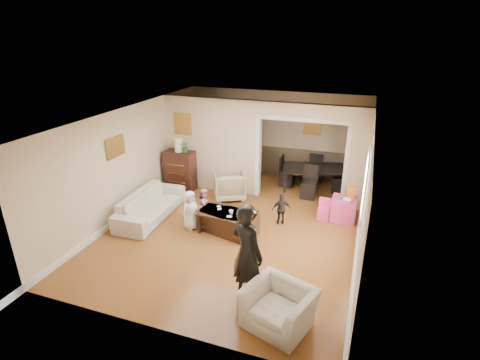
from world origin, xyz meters
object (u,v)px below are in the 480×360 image
at_px(sofa, 150,205).
at_px(cyan_cup, 340,197).
at_px(table_lamp, 179,145).
at_px(child_toddler, 281,209).
at_px(coffee_table, 228,222).
at_px(adult_person, 247,253).
at_px(child_kneel_a, 190,210).
at_px(armchair_front, 279,307).
at_px(dining_table, 313,178).
at_px(child_kneel_b, 205,205).
at_px(play_table, 344,209).
at_px(dresser, 180,171).
at_px(coffee_cup, 231,212).
at_px(armchair_back, 229,185).

distance_m(sofa, cyan_cup, 4.56).
relative_size(table_lamp, child_toddler, 0.47).
distance_m(coffee_table, cyan_cup, 2.73).
relative_size(adult_person, child_kneel_a, 1.90).
bearing_deg(armchair_front, dining_table, 112.09).
xyz_separation_m(sofa, dining_table, (3.45, 3.04, -0.00)).
bearing_deg(child_kneel_b, child_kneel_a, 155.58).
bearing_deg(dining_table, play_table, -73.20).
bearing_deg(dresser, coffee_cup, -39.68).
bearing_deg(dining_table, table_lamp, -174.32).
height_order(coffee_table, child_kneel_b, child_kneel_b).
height_order(coffee_cup, dining_table, dining_table).
distance_m(sofa, armchair_front, 4.52).
bearing_deg(adult_person, armchair_front, 175.93).
relative_size(coffee_table, cyan_cup, 16.20).
bearing_deg(armchair_front, table_lamp, 151.31).
bearing_deg(coffee_table, child_toddler, 35.54).
bearing_deg(sofa, child_kneel_a, -102.04).
height_order(armchair_front, play_table, armchair_front).
bearing_deg(sofa, table_lamp, 0.91).
xyz_separation_m(coffee_table, child_toddler, (1.05, 0.75, 0.14)).
bearing_deg(play_table, dresser, 175.68).
xyz_separation_m(dresser, adult_person, (3.23, -3.78, 0.32)).
distance_m(armchair_back, table_lamp, 1.79).
relative_size(coffee_table, coffee_cup, 12.91).
bearing_deg(sofa, cyan_cup, -74.89).
xyz_separation_m(armchair_front, coffee_cup, (-1.66, 2.35, 0.21)).
relative_size(armchair_front, adult_person, 0.55).
distance_m(play_table, adult_person, 3.73).
relative_size(child_kneel_a, child_toddler, 1.22).
xyz_separation_m(dining_table, child_kneel_b, (-2.11, -2.80, 0.10)).
relative_size(dresser, table_lamp, 3.16).
xyz_separation_m(play_table, child_kneel_a, (-3.26, -1.61, 0.19)).
relative_size(sofa, table_lamp, 6.02).
bearing_deg(child_kneel_a, armchair_front, -106.70).
relative_size(sofa, adult_person, 1.22).
bearing_deg(dining_table, child_kneel_b, -141.50).
distance_m(table_lamp, child_kneel_b, 2.26).
height_order(coffee_table, adult_person, adult_person).
xyz_separation_m(dresser, child_toddler, (3.18, -1.05, -0.19)).
height_order(dresser, child_toddler, dresser).
distance_m(armchair_back, coffee_table, 1.82).
distance_m(table_lamp, cyan_cup, 4.52).
relative_size(play_table, child_toddler, 0.75).
bearing_deg(cyan_cup, armchair_front, -98.24).
bearing_deg(child_kneel_b, adult_person, -147.66).
xyz_separation_m(sofa, child_kneel_a, (1.19, -0.21, 0.15)).
xyz_separation_m(dresser, cyan_cup, (4.44, -0.39, 0.02)).
xyz_separation_m(cyan_cup, child_kneel_b, (-3.01, -1.11, -0.17)).
distance_m(armchair_front, child_kneel_b, 3.65).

